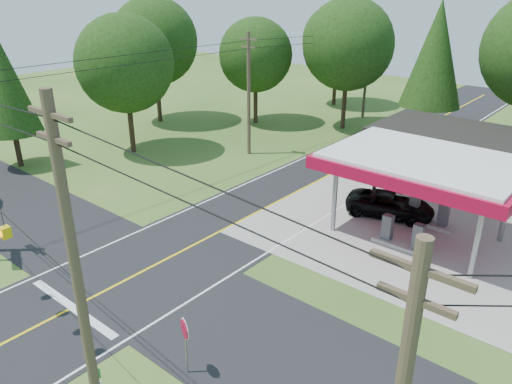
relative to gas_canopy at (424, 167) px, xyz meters
The scene contains 13 objects.
ground 16.38m from the gas_canopy, 124.70° to the right, with size 120.00×120.00×0.00m, color #345A20.
main_highway 16.37m from the gas_canopy, 124.70° to the right, with size 8.00×120.00×0.02m, color black.
cross_road 16.37m from the gas_canopy, 124.70° to the right, with size 70.00×7.00×0.02m, color black.
lane_center_yellow 16.37m from the gas_canopy, 124.70° to the right, with size 0.15×110.00×0.00m, color yellow.
gas_canopy is the anchor object (origin of this frame).
convenience_store 10.31m from the gas_canopy, 84.28° to the left, with size 16.40×7.55×3.80m.
utility_pole_near_right 20.13m from the gas_canopy, 94.29° to the right, with size 1.80×0.30×11.50m.
utility_pole_far_left 17.74m from the gas_canopy, 163.61° to the left, with size 1.80×0.30×10.00m.
utility_pole_north 26.92m from the gas_canopy, 125.17° to the left, with size 0.30×0.30×9.50m.
treeline_backdrop 14.09m from the gas_canopy, 126.61° to the left, with size 70.27×51.59×13.30m.
suv_car 4.48m from the gas_canopy, 147.27° to the left, with size 5.36×5.36×1.49m, color black.
octagonal_stop_sign 16.32m from the gas_canopy, 97.12° to the right, with size 0.80×0.39×2.49m.
route_sign_post 19.54m from the gas_canopy, 99.55° to the right, with size 0.38×0.17×1.92m.
Camera 1 is at (18.43, -12.59, 13.79)m, focal length 35.00 mm.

